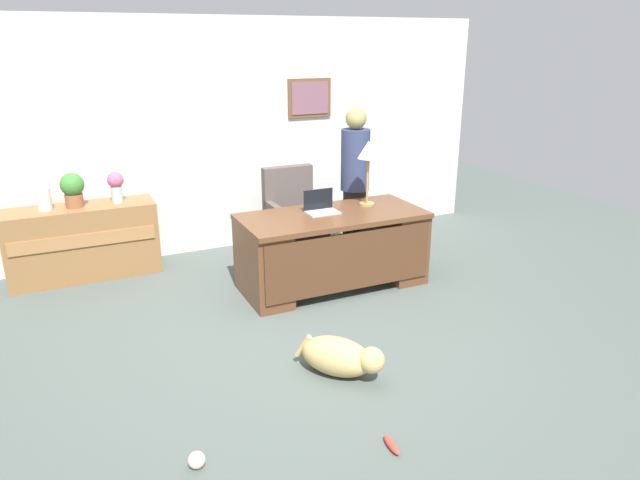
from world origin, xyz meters
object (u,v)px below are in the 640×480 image
Objects in this scene: vase_with_flowers at (116,185)px; potted_plant at (73,189)px; desk_lamp at (368,154)px; dog_toy_bone at (392,445)px; armchair at (293,218)px; person_standing at (355,184)px; dog_lying at (341,357)px; desk at (334,248)px; laptop at (321,207)px; credenza at (83,242)px; dog_toy_ball at (197,460)px; vase_empty at (44,199)px.

potted_plant reaches higher than vase_with_flowers.
dog_toy_bone is (-1.27, -2.61, -1.30)m from desk_lamp.
armchair is 3.56m from dog_toy_bone.
desk_lamp is 1.89× the size of potted_plant.
dog_lying is (-1.27, -2.17, -0.75)m from person_standing.
dog_lying is (-0.70, -1.55, -0.27)m from desk.
dog_lying is 2.38m from desk_lamp.
credenza is at bearing 150.83° from laptop.
armchair is 1.98m from vase_with_flowers.
laptop is at bearing -28.88° from potted_plant.
potted_plant is (-2.25, 1.24, 0.15)m from laptop.
dog_lying is 1.77× the size of potted_plant.
potted_plant reaches higher than credenza.
desk_lamp is at bearing 43.04° from dog_toy_ball.
desk_lamp is at bearing -27.05° from vase_with_flowers.
person_standing reaches higher than dog_lying.
desk_lamp is (0.47, 0.16, 0.90)m from desk.
armchair is 0.83m from person_standing.
dog_toy_bone is at bearing -73.85° from vase_with_flowers.
armchair is 2.65m from dog_lying.
vase_empty is 0.65× the size of potted_plant.
laptop is 3.02m from dog_toy_ball.
laptop is 3.01× the size of dog_toy_ball.
potted_plant is (-0.03, 0.00, 0.59)m from credenza.
vase_with_flowers is (-1.21, 2.93, 0.82)m from dog_lying.
laptop is 0.96× the size of vase_with_flowers.
laptop is (-0.05, -0.86, 0.36)m from armchair.
person_standing reaches higher than desk.
dog_lying is 0.91m from dog_toy_bone.
desk_lamp is at bearing -23.61° from credenza.
laptop is at bearing 122.12° from desk.
credenza is 2.31m from armchair.
potted_plant is 1.85× the size of dog_toy_bone.
laptop reaches higher than desk.
credenza is at bearing -2.64° from potted_plant.
potted_plant is 3.62m from dog_toy_ball.
dog_lying is at bearing 23.74° from dog_toy_ball.
vase_with_flowers is (0.40, 0.00, 0.59)m from credenza.
credenza is 4.59× the size of vase_with_flowers.
laptop reaches higher than dog_lying.
vase_with_flowers is 0.43m from potted_plant.
person_standing reaches higher than potted_plant.
desk_lamp is at bearing 2.80° from laptop.
desk_lamp is at bearing -23.41° from potted_plant.
desk is 1.03m from desk_lamp.
potted_plant is at bearing 151.12° from laptop.
person_standing reaches higher than desk_lamp.
vase_with_flowers reaches higher than desk.
dog_lying is 1.37m from dog_toy_ball.
vase_empty is at bearing 179.75° from credenza.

